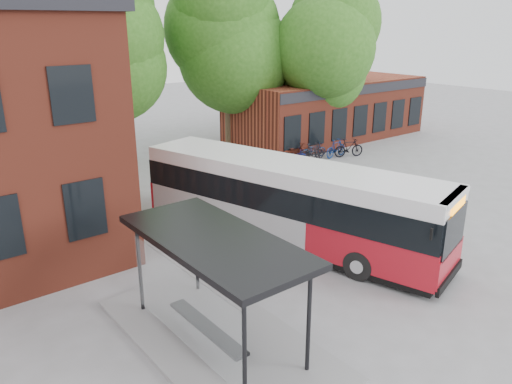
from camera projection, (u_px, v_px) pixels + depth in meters
ground at (315, 273)px, 16.15m from camera, size 100.00×100.00×0.00m
shop_row at (327, 109)px, 34.71m from camera, size 14.00×6.20×4.00m
bus_shelter at (216, 290)px, 12.29m from camera, size 3.60×7.00×2.90m
bike_rail at (307, 159)px, 28.96m from camera, size 5.20×0.10×0.38m
tree_1 at (114, 70)px, 27.66m from camera, size 7.92×7.92×10.40m
tree_2 at (227, 60)px, 30.94m from camera, size 7.92×7.92×11.00m
tree_3 at (330, 74)px, 31.20m from camera, size 7.04×7.04×9.28m
city_bus at (287, 203)px, 18.02m from camera, size 5.57×12.08×3.01m
bicycle_0 at (269, 164)px, 26.94m from camera, size 1.82×1.05×0.91m
bicycle_1 at (286, 162)px, 27.02m from camera, size 1.75×1.10×1.02m
bicycle_2 at (294, 156)px, 28.56m from camera, size 1.68×0.90×0.84m
bicycle_3 at (311, 158)px, 27.90m from camera, size 1.76×0.74×1.03m
bicycle_4 at (295, 152)px, 29.40m from camera, size 1.88×0.84×0.96m
bicycle_5 at (312, 152)px, 29.25m from camera, size 1.75×0.81×1.02m
bicycle_6 at (314, 150)px, 29.88m from camera, size 1.78×0.88×0.89m
bicycle_7 at (336, 148)px, 29.89m from camera, size 1.87×0.72×1.10m
bicycle_extra_0 at (349, 148)px, 29.93m from camera, size 1.92×1.19×1.12m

